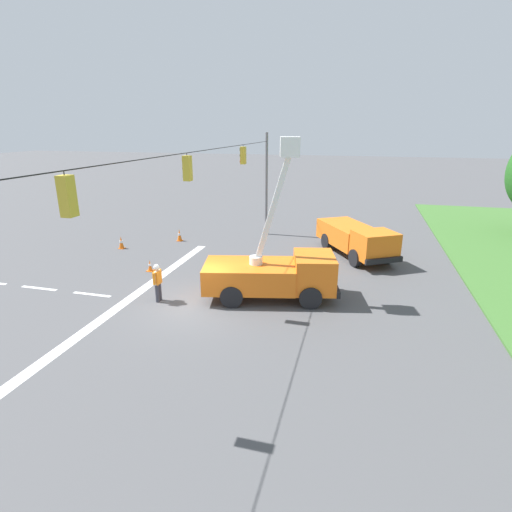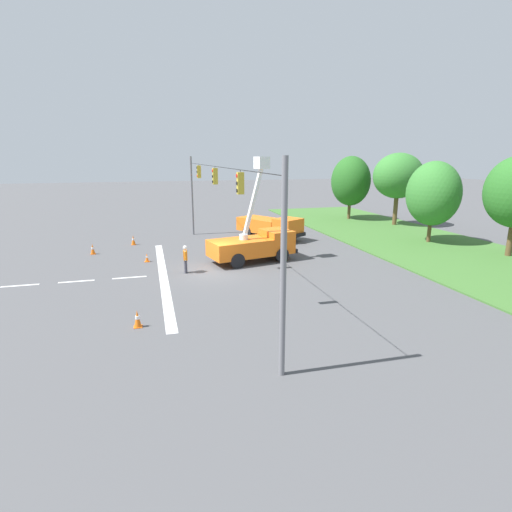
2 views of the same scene
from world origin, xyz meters
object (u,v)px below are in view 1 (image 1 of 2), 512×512
at_px(utility_truck_bucket_lift, 274,271).
at_px(traffic_cone_foreground_right, 121,242).
at_px(road_worker, 158,281).
at_px(traffic_cone_mid_right, 179,235).
at_px(utility_truck_support_near, 356,238).
at_px(traffic_cone_mid_left, 150,266).

relative_size(utility_truck_bucket_lift, traffic_cone_foreground_right, 8.81).
xyz_separation_m(road_worker, traffic_cone_mid_right, (-9.52, -3.43, -0.58)).
xyz_separation_m(utility_truck_bucket_lift, utility_truck_support_near, (-7.44, 3.49, -0.20)).
height_order(utility_truck_support_near, road_worker, utility_truck_support_near).
relative_size(utility_truck_bucket_lift, road_worker, 4.05).
bearing_deg(road_worker, traffic_cone_mid_right, -160.21).
bearing_deg(utility_truck_bucket_lift, utility_truck_support_near, 154.87).
relative_size(utility_truck_support_near, traffic_cone_foreground_right, 8.13).
bearing_deg(traffic_cone_mid_right, traffic_cone_foreground_right, -47.32).
bearing_deg(traffic_cone_mid_left, traffic_cone_foreground_right, -130.72).
xyz_separation_m(road_worker, traffic_cone_mid_left, (-3.49, -2.36, -0.70)).
xyz_separation_m(utility_truck_bucket_lift, traffic_cone_foreground_right, (-5.14, -11.24, -0.91)).
bearing_deg(traffic_cone_foreground_right, traffic_cone_mid_left, 49.28).
bearing_deg(traffic_cone_mid_right, utility_truck_support_near, 88.31).
relative_size(utility_truck_bucket_lift, traffic_cone_mid_left, 11.50).
bearing_deg(utility_truck_bucket_lift, traffic_cone_foreground_right, -114.57).
bearing_deg(traffic_cone_foreground_right, road_worker, 42.49).
distance_m(utility_truck_bucket_lift, traffic_cone_foreground_right, 12.40).
xyz_separation_m(utility_truck_support_near, road_worker, (9.17, -8.44, -0.12)).
xyz_separation_m(traffic_cone_foreground_right, traffic_cone_mid_right, (-2.65, 2.87, 0.01)).
bearing_deg(traffic_cone_mid_left, utility_truck_support_near, 117.76).
distance_m(utility_truck_bucket_lift, traffic_cone_mid_right, 11.47).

